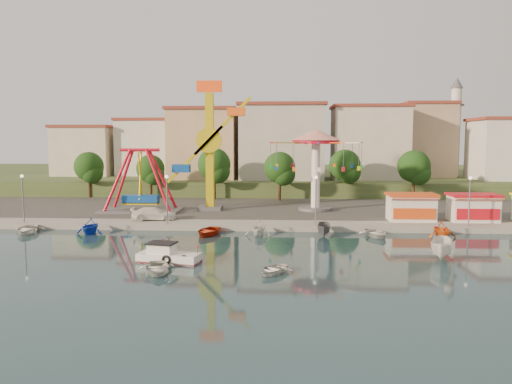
# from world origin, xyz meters

# --- Properties ---
(ground) EXTENTS (200.00, 200.00, 0.00)m
(ground) POSITION_xyz_m (0.00, 0.00, 0.00)
(ground) COLOR #142E37
(ground) RESTS_ON ground
(quay_deck) EXTENTS (200.00, 100.00, 0.60)m
(quay_deck) POSITION_xyz_m (0.00, 62.00, 0.30)
(quay_deck) COLOR #9E998E
(quay_deck) RESTS_ON ground
(asphalt_pad) EXTENTS (90.00, 28.00, 0.01)m
(asphalt_pad) POSITION_xyz_m (0.00, 30.00, 0.60)
(asphalt_pad) COLOR #4C4944
(asphalt_pad) RESTS_ON quay_deck
(hill_terrace) EXTENTS (200.00, 60.00, 3.00)m
(hill_terrace) POSITION_xyz_m (0.00, 67.00, 1.50)
(hill_terrace) COLOR #384C26
(hill_terrace) RESTS_ON ground
(pirate_ship_ride) EXTENTS (10.00, 5.00, 8.00)m
(pirate_ship_ride) POSITION_xyz_m (-13.46, 21.91, 4.39)
(pirate_ship_ride) COLOR #59595E
(pirate_ship_ride) RESTS_ON quay_deck
(kamikaze_tower) EXTENTS (7.30, 3.10, 16.50)m
(kamikaze_tower) POSITION_xyz_m (-4.52, 23.63, 8.46)
(kamikaze_tower) COLOR #59595E
(kamikaze_tower) RESTS_ON quay_deck
(wave_swinger) EXTENTS (11.60, 11.60, 10.40)m
(wave_swinger) POSITION_xyz_m (8.69, 24.28, 8.20)
(wave_swinger) COLOR #59595E
(wave_swinger) RESTS_ON quay_deck
(booth_left) EXTENTS (5.40, 3.78, 3.08)m
(booth_left) POSITION_xyz_m (18.89, 16.49, 2.16)
(booth_left) COLOR white
(booth_left) RESTS_ON quay_deck
(booth_mid) EXTENTS (5.40, 3.78, 3.08)m
(booth_mid) POSITION_xyz_m (25.71, 16.49, 2.16)
(booth_mid) COLOR white
(booth_mid) RESTS_ON quay_deck
(lamp_post_0) EXTENTS (0.14, 0.14, 5.00)m
(lamp_post_0) POSITION_xyz_m (-24.00, 13.00, 3.10)
(lamp_post_0) COLOR #59595E
(lamp_post_0) RESTS_ON quay_deck
(lamp_post_1) EXTENTS (0.14, 0.14, 5.00)m
(lamp_post_1) POSITION_xyz_m (-8.00, 13.00, 3.10)
(lamp_post_1) COLOR #59595E
(lamp_post_1) RESTS_ON quay_deck
(lamp_post_2) EXTENTS (0.14, 0.14, 5.00)m
(lamp_post_2) POSITION_xyz_m (8.00, 13.00, 3.10)
(lamp_post_2) COLOR #59595E
(lamp_post_2) RESTS_ON quay_deck
(lamp_post_3) EXTENTS (0.14, 0.14, 5.00)m
(lamp_post_3) POSITION_xyz_m (24.00, 13.00, 3.10)
(lamp_post_3) COLOR #59595E
(lamp_post_3) RESTS_ON quay_deck
(tree_0) EXTENTS (4.60, 4.60, 7.19)m
(tree_0) POSITION_xyz_m (-26.00, 36.98, 5.47)
(tree_0) COLOR #382314
(tree_0) RESTS_ON quay_deck
(tree_1) EXTENTS (4.35, 4.35, 6.80)m
(tree_1) POSITION_xyz_m (-16.00, 36.24, 5.20)
(tree_1) COLOR #382314
(tree_1) RESTS_ON quay_deck
(tree_2) EXTENTS (5.02, 5.02, 7.85)m
(tree_2) POSITION_xyz_m (-6.00, 35.81, 5.92)
(tree_2) COLOR #382314
(tree_2) RESTS_ON quay_deck
(tree_3) EXTENTS (4.68, 4.68, 7.32)m
(tree_3) POSITION_xyz_m (4.00, 34.36, 5.55)
(tree_3) COLOR #382314
(tree_3) RESTS_ON quay_deck
(tree_4) EXTENTS (4.86, 4.86, 7.60)m
(tree_4) POSITION_xyz_m (14.00, 37.35, 5.75)
(tree_4) COLOR #382314
(tree_4) RESTS_ON quay_deck
(tree_5) EXTENTS (4.83, 4.83, 7.54)m
(tree_5) POSITION_xyz_m (24.00, 35.54, 5.71)
(tree_5) COLOR #382314
(tree_5) RESTS_ON quay_deck
(building_0) EXTENTS (9.26, 9.53, 11.87)m
(building_0) POSITION_xyz_m (-33.37, 46.06, 8.93)
(building_0) COLOR beige
(building_0) RESTS_ON hill_terrace
(building_1) EXTENTS (12.33, 9.01, 8.63)m
(building_1) POSITION_xyz_m (-21.33, 51.38, 7.32)
(building_1) COLOR silver
(building_1) RESTS_ON hill_terrace
(building_2) EXTENTS (11.95, 9.28, 11.23)m
(building_2) POSITION_xyz_m (-8.19, 51.96, 8.62)
(building_2) COLOR tan
(building_2) RESTS_ON hill_terrace
(building_3) EXTENTS (12.59, 10.50, 9.20)m
(building_3) POSITION_xyz_m (5.60, 48.80, 7.60)
(building_3) COLOR beige
(building_3) RESTS_ON hill_terrace
(building_4) EXTENTS (10.75, 9.23, 9.24)m
(building_4) POSITION_xyz_m (19.07, 52.20, 7.62)
(building_4) COLOR beige
(building_4) RESTS_ON hill_terrace
(building_5) EXTENTS (12.77, 10.96, 11.21)m
(building_5) POSITION_xyz_m (32.37, 50.33, 8.61)
(building_5) COLOR tan
(building_5) RESTS_ON hill_terrace
(minaret) EXTENTS (2.80, 2.80, 18.00)m
(minaret) POSITION_xyz_m (36.00, 54.00, 12.55)
(minaret) COLOR silver
(minaret) RESTS_ON hill_terrace
(cabin_motorboat) EXTENTS (5.17, 2.81, 1.72)m
(cabin_motorboat) POSITION_xyz_m (-4.60, -1.63, 0.46)
(cabin_motorboat) COLOR white
(cabin_motorboat) RESTS_ON ground
(rowboat_a) EXTENTS (3.57, 4.28, 0.76)m
(rowboat_a) POSITION_xyz_m (-4.59, -4.87, 0.38)
(rowboat_a) COLOR silver
(rowboat_a) RESTS_ON ground
(rowboat_b) EXTENTS (3.48, 3.79, 0.64)m
(rowboat_b) POSITION_xyz_m (3.81, -4.56, 0.32)
(rowboat_b) COLOR silver
(rowboat_b) RESTS_ON ground
(skiff) EXTENTS (3.14, 4.82, 1.74)m
(skiff) POSITION_xyz_m (17.45, 0.69, 0.87)
(skiff) COLOR silver
(skiff) RESTS_ON ground
(van) EXTENTS (5.27, 2.84, 1.45)m
(van) POSITION_xyz_m (-10.09, 15.41, 1.33)
(van) COLOR white
(van) RESTS_ON quay_deck
(moored_boat_0) EXTENTS (3.89, 4.75, 0.86)m
(moored_boat_0) POSITION_xyz_m (-21.99, 9.80, 0.43)
(moored_boat_0) COLOR silver
(moored_boat_0) RESTS_ON ground
(moored_boat_1) EXTENTS (3.07, 3.46, 1.68)m
(moored_boat_1) POSITION_xyz_m (-15.32, 9.80, 0.84)
(moored_boat_1) COLOR #1539BB
(moored_boat_1) RESTS_ON ground
(moored_boat_3) EXTENTS (3.82, 4.72, 0.86)m
(moored_boat_3) POSITION_xyz_m (-3.08, 9.80, 0.43)
(moored_boat_3) COLOR #A9250D
(moored_boat_3) RESTS_ON ground
(moored_boat_4) EXTENTS (3.18, 3.52, 1.62)m
(moored_boat_4) POSITION_xyz_m (2.05, 9.80, 0.81)
(moored_boat_4) COLOR silver
(moored_boat_4) RESTS_ON ground
(moored_boat_5) EXTENTS (1.66, 3.68, 1.38)m
(moored_boat_5) POSITION_xyz_m (8.64, 9.80, 0.69)
(moored_boat_5) COLOR #4F4F53
(moored_boat_5) RESTS_ON ground
(moored_boat_6) EXTENTS (3.37, 4.27, 0.80)m
(moored_boat_6) POSITION_xyz_m (13.84, 9.80, 0.40)
(moored_boat_6) COLOR silver
(moored_boat_6) RESTS_ON ground
(moored_boat_7) EXTENTS (3.32, 3.67, 1.69)m
(moored_boat_7) POSITION_xyz_m (20.25, 9.80, 0.84)
(moored_boat_7) COLOR #D44F12
(moored_boat_7) RESTS_ON ground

